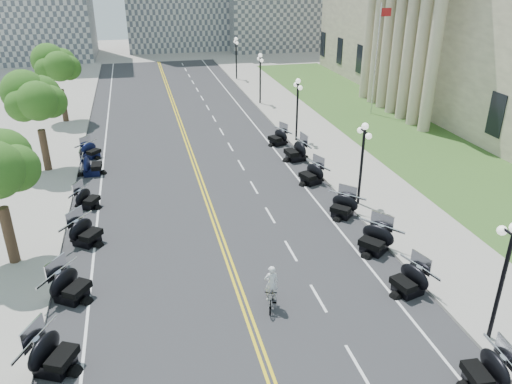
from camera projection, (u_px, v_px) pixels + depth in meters
ground at (228, 259)px, 24.32m from camera, size 160.00×160.00×0.00m
road at (200, 180)px, 33.15m from camera, size 16.00×90.00×0.01m
centerline_yellow_a at (198, 180)px, 33.12m from camera, size 0.12×90.00×0.00m
centerline_yellow_b at (202, 180)px, 33.17m from camera, size 0.12×90.00×0.00m
edge_line_north at (292, 171)px, 34.51m from camera, size 0.12×90.00×0.00m
edge_line_south at (100, 189)px, 31.78m from camera, size 0.12×90.00×0.00m
lane_dash_4 at (357, 364)px, 17.94m from camera, size 0.12×2.00×0.00m
lane_dash_5 at (318, 298)px, 21.47m from camera, size 0.12×2.00×0.00m
lane_dash_6 at (291, 251)px, 25.00m from camera, size 0.12×2.00×0.00m
lane_dash_7 at (270, 215)px, 28.53m from camera, size 0.12×2.00×0.00m
lane_dash_8 at (254, 187)px, 32.07m from camera, size 0.12×2.00×0.00m
lane_dash_9 at (241, 165)px, 35.60m from camera, size 0.12×2.00×0.00m
lane_dash_10 at (230, 147)px, 39.13m from camera, size 0.12×2.00×0.00m
lane_dash_11 at (222, 132)px, 42.66m from camera, size 0.12×2.00×0.00m
lane_dash_12 at (214, 119)px, 46.19m from camera, size 0.12×2.00×0.00m
lane_dash_13 at (208, 108)px, 49.72m from camera, size 0.12×2.00×0.00m
lane_dash_14 at (202, 98)px, 53.26m from camera, size 0.12×2.00×0.00m
lane_dash_15 at (197, 90)px, 56.79m from camera, size 0.12×2.00×0.00m
lane_dash_16 at (193, 82)px, 60.32m from camera, size 0.12×2.00×0.00m
lane_dash_17 at (189, 76)px, 63.85m from camera, size 0.12×2.00×0.00m
lane_dash_18 at (186, 70)px, 67.38m from camera, size 0.12×2.00×0.00m
lane_dash_19 at (183, 64)px, 70.92m from camera, size 0.12×2.00×0.00m
sidewalk_north at (347, 165)px, 35.36m from camera, size 5.00×90.00×0.15m
sidewalk_south at (32, 195)px, 30.88m from camera, size 5.00×90.00×0.15m
lawn at (385, 126)px, 43.93m from camera, size 9.00×60.00×0.10m
street_lamp_1 at (501, 284)px, 18.01m from camera, size 0.50×1.20×4.90m
street_lamp_2 at (361, 165)px, 28.60m from camera, size 0.50×1.20×4.90m
street_lamp_3 at (297, 110)px, 39.20m from camera, size 0.50×1.20×4.90m
street_lamp_4 at (260, 79)px, 49.79m from camera, size 0.50×1.20×4.90m
street_lamp_5 at (236, 59)px, 60.39m from camera, size 0.50×1.20×4.90m
flagpole at (376, 61)px, 45.50m from camera, size 1.10×0.20×10.00m
tree_3 at (36, 104)px, 32.57m from camera, size 4.80×4.80×9.20m
tree_4 at (58, 69)px, 43.16m from camera, size 4.80×4.80×9.20m
motorcycle_n_3 at (487, 370)px, 16.74m from camera, size 2.20×2.20×1.43m
motorcycle_n_4 at (409, 279)px, 21.56m from camera, size 2.48×2.48×1.42m
motorcycle_n_5 at (375, 238)px, 24.66m from camera, size 3.02×3.02×1.51m
motorcycle_n_6 at (343, 205)px, 28.15m from camera, size 2.79×2.79×1.38m
motorcycle_n_7 at (311, 173)px, 32.41m from camera, size 2.62×2.62×1.43m
motorcycle_n_8 at (296, 150)px, 36.20m from camera, size 2.52×2.52×1.56m
motorcycle_n_9 at (278, 136)px, 39.36m from camera, size 2.53×2.53×1.37m
motorcycle_s_4 at (53, 352)px, 17.41m from camera, size 2.95×2.95×1.54m
motorcycle_s_5 at (70, 284)px, 21.14m from camera, size 2.97×2.97×1.50m
motorcycle_s_6 at (86, 231)px, 25.38m from camera, size 2.92×2.92×1.46m
motorcycle_s_7 at (87, 198)px, 29.20m from camera, size 2.48×2.48×1.28m
motorcycle_s_8 at (91, 164)px, 33.73m from camera, size 2.15×2.15×1.47m
motorcycle_s_9 at (91, 150)px, 36.75m from camera, size 2.53×2.53×1.25m
bicycle at (271, 296)px, 20.74m from camera, size 1.02×1.81×1.05m
cyclist_rider at (271, 269)px, 20.18m from camera, size 0.60×0.39×1.65m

